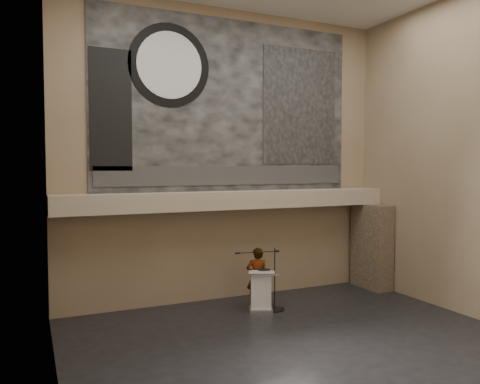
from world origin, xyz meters
name	(u,v)px	position (x,y,z in m)	size (l,w,h in m)	color
floor	(299,343)	(0.00, 0.00, 0.00)	(10.00, 10.00, 0.00)	black
wall_back	(229,155)	(0.00, 4.00, 4.25)	(10.00, 0.02, 8.50)	#7E6950
wall_front	(453,141)	(0.00, -4.00, 4.25)	(10.00, 0.02, 8.50)	#7E6950
wall_left	(54,147)	(-5.00, 0.00, 4.25)	(0.02, 8.00, 8.50)	#7E6950
wall_right	(464,154)	(5.00, 0.00, 4.25)	(0.02, 8.00, 8.50)	#7E6950
soffit	(234,200)	(0.00, 3.60, 2.95)	(10.00, 0.80, 0.50)	tan
sprinkler_left	(182,212)	(-1.60, 3.55, 2.67)	(0.04, 0.04, 0.06)	#B2893D
sprinkler_right	(292,207)	(1.90, 3.55, 2.67)	(0.04, 0.04, 0.06)	#B2893D
banner	(229,106)	(0.00, 3.97, 5.70)	(8.00, 0.05, 5.00)	black
banner_text_strip	(230,176)	(0.00, 3.93, 3.65)	(7.76, 0.02, 0.55)	#2C2C2C
banner_clock_rim	(170,65)	(-1.80, 3.93, 6.70)	(2.30, 2.30, 0.02)	black
banner_clock_face	(170,65)	(-1.80, 3.91, 6.70)	(1.84, 1.84, 0.02)	silver
banner_building_print	(300,106)	(2.40, 3.93, 5.80)	(2.60, 0.02, 3.60)	black
banner_brick_print	(111,110)	(-3.40, 3.93, 5.40)	(1.10, 0.02, 3.20)	black
stone_pier	(372,246)	(4.65, 3.15, 1.35)	(0.60, 1.40, 2.70)	#45382A
lectern	(261,291)	(0.27, 2.42, 0.55)	(0.83, 0.72, 1.13)	silver
binder	(264,270)	(0.35, 2.42, 1.12)	(0.28, 0.22, 0.04)	black
papers	(256,271)	(0.12, 2.40, 1.10)	(0.19, 0.26, 0.01)	silver
speaker_person	(257,277)	(0.33, 2.78, 0.83)	(0.61, 0.40, 1.67)	white
mic_stand	(273,301)	(0.61, 2.34, 0.25)	(1.36, 0.52, 1.71)	black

